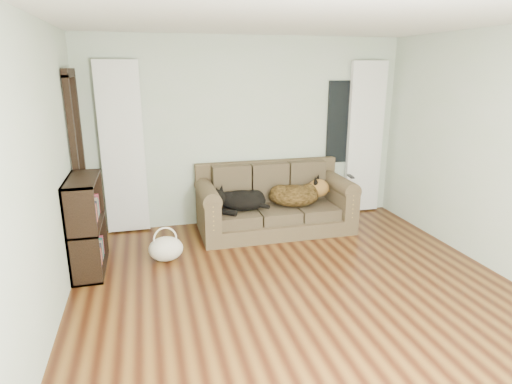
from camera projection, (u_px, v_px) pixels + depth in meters
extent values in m
plane|color=#35170B|center=(309.00, 305.00, 4.07)|extent=(5.00, 5.00, 0.00)
plane|color=white|center=(321.00, 11.00, 3.35)|extent=(5.00, 5.00, 0.00)
cube|color=#B7BFB5|center=(247.00, 132.00, 6.03)|extent=(4.50, 0.04, 2.60)
cube|color=#B7BFB5|center=(31.00, 190.00, 3.17)|extent=(0.04, 5.00, 2.60)
cube|color=white|center=(123.00, 149.00, 5.59)|extent=(0.55, 0.08, 2.25)
cube|color=white|center=(365.00, 139.00, 6.44)|extent=(0.55, 0.08, 2.25)
cube|color=black|center=(343.00, 122.00, 6.33)|extent=(0.50, 0.03, 1.20)
cube|color=black|center=(79.00, 165.00, 5.15)|extent=(0.07, 0.60, 2.10)
cube|color=brown|center=(275.00, 199.00, 5.85)|extent=(2.07, 0.89, 0.84)
ellipsoid|color=black|center=(240.00, 200.00, 5.68)|extent=(0.73, 0.60, 0.27)
ellipsoid|color=black|center=(296.00, 195.00, 5.87)|extent=(0.83, 0.69, 0.32)
cube|color=black|center=(351.00, 176.00, 5.91)|extent=(0.07, 0.18, 0.02)
ellipsoid|color=beige|center=(166.00, 248.00, 4.97)|extent=(0.46, 0.39, 0.29)
cube|color=black|center=(87.00, 227.00, 4.67)|extent=(0.32, 0.85, 1.05)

